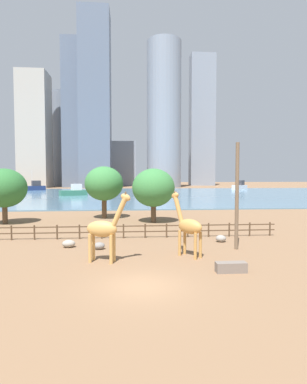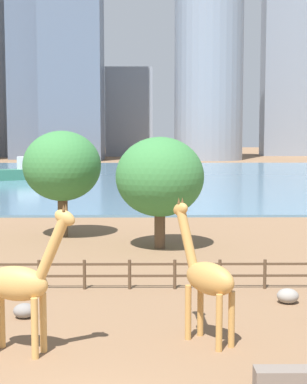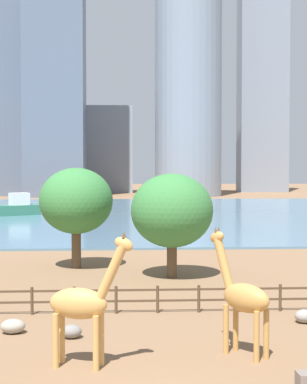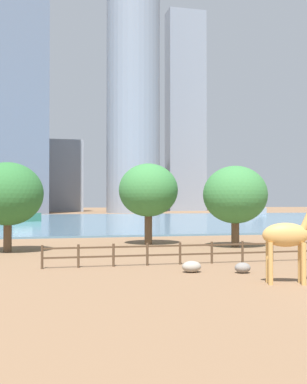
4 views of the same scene
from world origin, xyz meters
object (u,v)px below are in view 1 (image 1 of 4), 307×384
Objects in this scene: boat_sailboat at (240,186)px; boat_tug at (34,187)px; boulder_near_fence at (69,244)px; boat_barge at (11,193)px; boulder_small at (99,246)px; feeding_trough at (231,267)px; tree_left_large at (153,188)px; boat_ferry at (74,192)px; utility_pole at (237,196)px; tree_center_broad at (104,184)px; giraffe_companion at (188,226)px; boulder_by_pole at (221,238)px; tree_right_tall at (4,188)px; giraffe_tall at (104,229)px.

boat_tug is at bearing -40.73° from boat_sailboat.
boat_barge is at bearing 114.22° from boulder_near_fence.
boulder_near_fence is 71.51m from boat_barge.
boat_tug is (-34.75, 96.58, 1.23)m from boulder_small.
boulder_near_fence is at bearing -117.17° from boat_barge.
feeding_trough is 20.04m from tree_left_large.
boulder_small is 0.09× the size of boat_tug.
boat_tug is at bearing 108.62° from boulder_near_fence.
boat_ferry is 1.87× the size of boat_barge.
utility_pole reaches higher than boat_ferry.
feeding_trough is at bearing -33.37° from boulder_near_fence.
tree_left_large is at bearing -32.32° from tree_center_broad.
boat_barge is at bearing -10.13° from giraffe_companion.
tree_left_large reaches higher than boulder_by_pole.
tree_right_tall is (-20.67, 19.73, 3.93)m from feeding_trough.
boat_barge is at bearing -20.47° from boat_sailboat.
giraffe_companion is at bearing 23.63° from boat_sailboat.
boulder_near_fence is (-13.04, 1.65, -3.81)m from utility_pole.
giraffe_companion is at bearing -40.43° from tree_right_tall.
tree_center_broad is 86.33m from boat_tug.
feeding_trough is 82.66m from boat_barge.
tree_right_tall is (-17.67, 0.32, 0.01)m from tree_left_large.
feeding_trough is at bearing -112.38° from boat_barge.
giraffe_tall is 1.01× the size of giraffe_companion.
tree_left_large is at bearing -106.35° from boat_barge.
utility_pole is 14.96m from tree_left_large.
tree_right_tall is 0.72× the size of boat_tug.
giraffe_tall is at bearing 21.18° from boat_sailboat.
boat_barge is (-81.21, -35.15, -0.65)m from boat_sailboat.
tree_right_tall is at bearing 132.61° from boulder_small.
boat_sailboat is at bearing -27.98° from boat_barge.
giraffe_companion is 0.71× the size of tree_right_tall.
tree_left_large is at bearing 85.73° from boat_tug.
boulder_small is at bearing -47.39° from tree_right_tall.
tree_right_tall is at bearing 178.97° from tree_left_large.
boulder_by_pole is at bearing 10.00° from boulder_small.
boat_ferry is 0.95× the size of boat_sailboat.
boat_tug is (-35.44, 100.10, -0.71)m from giraffe_tall.
giraffe_companion is 0.56× the size of boat_sailboat.
tree_right_tall is at bearing 10.30° from giraffe_companion.
boulder_near_fence is 1.17× the size of boulder_by_pole.
giraffe_companion is 24.85m from tree_right_tall.
utility_pole is 1.25× the size of tree_left_large.
giraffe_tall is 0.57× the size of boat_sailboat.
boat_sailboat is (61.81, 87.71, -2.76)m from tree_right_tall.
tree_center_broad is at bearing -18.50° from giraffe_companion.
boat_ferry is 18.62m from boat_barge.
giraffe_tall is 0.60× the size of boat_ferry.
boat_ferry is (-21.66, 69.57, 1.02)m from feeding_trough.
utility_pole is at bearing -109.03° from boat_barge.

